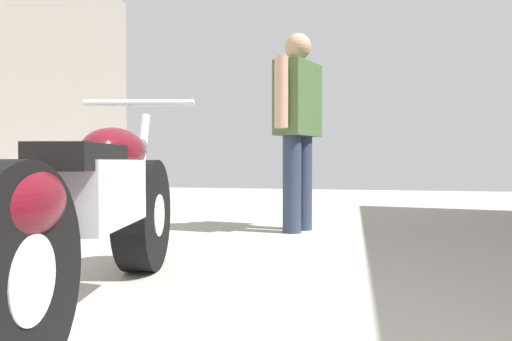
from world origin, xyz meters
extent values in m
plane|color=#A8A399|center=(0.00, 3.05, 0.00)|extent=(14.65, 14.65, 0.00)
cylinder|color=black|center=(-0.66, 2.50, 0.32)|extent=(0.30, 0.67, 0.64)
cylinder|color=silver|center=(-0.66, 2.50, 0.32)|extent=(0.24, 0.28, 0.24)
cube|color=silver|center=(-0.52, 1.78, 0.50)|extent=(0.36, 0.68, 0.28)
ellipsoid|color=#5B0F19|center=(-0.56, 2.00, 0.68)|extent=(0.35, 0.56, 0.22)
cube|color=black|center=(-0.49, 1.60, 0.65)|extent=(0.31, 0.52, 0.10)
ellipsoid|color=#5B0F19|center=(-0.40, 1.11, 0.52)|extent=(0.34, 0.48, 0.24)
cylinder|color=silver|center=(-0.65, 2.46, 0.62)|extent=(0.10, 0.26, 0.59)
cylinder|color=silver|center=(-0.64, 2.42, 0.97)|extent=(0.62, 0.15, 0.04)
cylinder|color=silver|center=(-0.61, 1.46, 0.23)|extent=(0.19, 0.56, 0.09)
cylinder|color=#2D3851|center=(0.01, 4.08, 0.43)|extent=(0.21, 0.21, 0.86)
cylinder|color=#2D3851|center=(0.08, 4.28, 0.43)|extent=(0.21, 0.21, 0.86)
cube|color=#476638|center=(0.05, 4.18, 1.19)|extent=(0.41, 0.54, 0.66)
cylinder|color=tan|center=(-0.06, 3.91, 1.22)|extent=(0.15, 0.15, 0.61)
cylinder|color=tan|center=(0.15, 4.46, 1.22)|extent=(0.15, 0.15, 0.61)
sphere|color=tan|center=(0.05, 4.18, 1.67)|extent=(0.24, 0.24, 0.24)
camera|label=1|loc=(0.54, 0.01, 0.64)|focal=32.46mm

